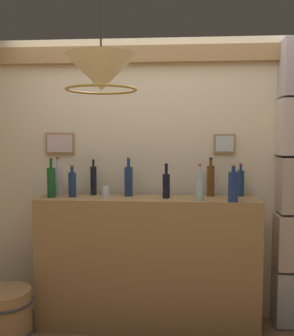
# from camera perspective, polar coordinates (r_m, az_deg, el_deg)

# --- Properties ---
(panelled_rear_partition) EXTENTS (3.61, 0.15, 2.45)m
(panelled_rear_partition) POSITION_cam_1_polar(r_m,az_deg,el_deg) (3.42, 0.38, -0.44)
(panelled_rear_partition) COLOR beige
(panelled_rear_partition) RESTS_ON ground
(bar_shelf_unit) EXTENTS (1.82, 0.38, 1.10)m
(bar_shelf_unit) POSITION_cam_1_polar(r_m,az_deg,el_deg) (3.31, 0.07, -13.84)
(bar_shelf_unit) COLOR #9E7547
(bar_shelf_unit) RESTS_ON ground
(liquor_bottle_amaro) EXTENTS (0.07, 0.07, 0.33)m
(liquor_bottle_amaro) POSITION_cam_1_polar(r_m,az_deg,el_deg) (3.39, -13.05, -1.84)
(liquor_bottle_amaro) COLOR #B8B4CC
(liquor_bottle_amaro) RESTS_ON bar_shelf_unit
(liquor_bottle_rum) EXTENTS (0.06, 0.06, 0.28)m
(liquor_bottle_rum) POSITION_cam_1_polar(r_m,az_deg,el_deg) (3.15, 2.87, -2.50)
(liquor_bottle_rum) COLOR black
(liquor_bottle_rum) RESTS_ON bar_shelf_unit
(liquor_bottle_rye) EXTENTS (0.06, 0.06, 0.27)m
(liquor_bottle_rye) POSITION_cam_1_polar(r_m,az_deg,el_deg) (3.27, -11.03, -2.32)
(liquor_bottle_rye) COLOR navy
(liquor_bottle_rye) RESTS_ON bar_shelf_unit
(liquor_bottle_gin) EXTENTS (0.05, 0.05, 0.31)m
(liquor_bottle_gin) POSITION_cam_1_polar(r_m,az_deg,el_deg) (3.35, -7.94, -1.80)
(liquor_bottle_gin) COLOR black
(liquor_bottle_gin) RESTS_ON bar_shelf_unit
(liquor_bottle_sherry) EXTENTS (0.07, 0.07, 0.33)m
(liquor_bottle_sherry) POSITION_cam_1_polar(r_m,az_deg,el_deg) (3.26, -2.74, -1.86)
(liquor_bottle_sherry) COLOR navy
(liquor_bottle_sherry) RESTS_ON bar_shelf_unit
(liquor_bottle_vermouth) EXTENTS (0.07, 0.07, 0.34)m
(liquor_bottle_vermouth) POSITION_cam_1_polar(r_m,az_deg,el_deg) (3.28, -14.01, -1.99)
(liquor_bottle_vermouth) COLOR #195226
(liquor_bottle_vermouth) RESTS_ON bar_shelf_unit
(liquor_bottle_brandy) EXTENTS (0.08, 0.08, 0.29)m
(liquor_bottle_brandy) POSITION_cam_1_polar(r_m,az_deg,el_deg) (3.05, 12.66, -2.62)
(liquor_bottle_brandy) COLOR navy
(liquor_bottle_brandy) RESTS_ON bar_shelf_unit
(liquor_bottle_vodka) EXTENTS (0.06, 0.06, 0.29)m
(liquor_bottle_vodka) POSITION_cam_1_polar(r_m,az_deg,el_deg) (3.05, 7.79, -2.59)
(liquor_bottle_vodka) COLOR #A2C2C1
(liquor_bottle_vodka) RESTS_ON bar_shelf_unit
(liquor_bottle_scotch) EXTENTS (0.06, 0.06, 0.33)m
(liquor_bottle_scotch) POSITION_cam_1_polar(r_m,az_deg,el_deg) (3.29, 9.41, -1.81)
(liquor_bottle_scotch) COLOR brown
(liquor_bottle_scotch) RESTS_ON bar_shelf_unit
(liquor_bottle_whiskey) EXTENTS (0.06, 0.06, 0.28)m
(liquor_bottle_whiskey) POSITION_cam_1_polar(r_m,az_deg,el_deg) (3.35, 13.69, -2.14)
(liquor_bottle_whiskey) COLOR navy
(liquor_bottle_whiskey) RESTS_ON bar_shelf_unit
(glass_tumbler_rocks) EXTENTS (0.06, 0.06, 0.09)m
(glass_tumbler_rocks) POSITION_cam_1_polar(r_m,az_deg,el_deg) (3.19, -6.14, -3.59)
(glass_tumbler_rocks) COLOR silver
(glass_tumbler_rocks) RESTS_ON bar_shelf_unit
(pendant_lamp) EXTENTS (0.44, 0.44, 0.58)m
(pendant_lamp) POSITION_cam_1_polar(r_m,az_deg,el_deg) (2.43, -6.81, 13.68)
(pendant_lamp) COLOR beige
(wooden_barrel) EXTENTS (0.42, 0.42, 0.42)m
(wooden_barrel) POSITION_cam_1_polar(r_m,az_deg,el_deg) (3.38, -20.20, -19.97)
(wooden_barrel) COLOR #9E7547
(wooden_barrel) RESTS_ON ground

